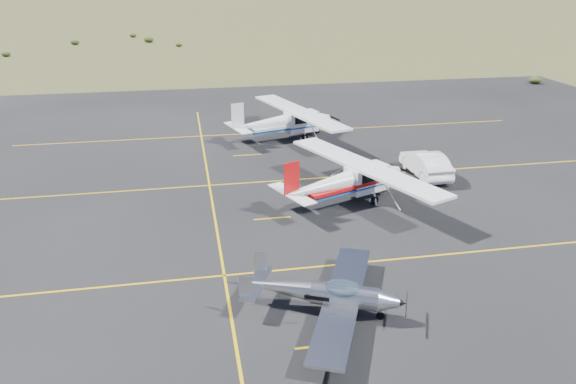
{
  "coord_description": "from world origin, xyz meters",
  "views": [
    {
      "loc": [
        -7.24,
        -19.3,
        12.39
      ],
      "look_at": [
        -2.22,
        7.14,
        1.6
      ],
      "focal_mm": 35.0,
      "sensor_mm": 36.0,
      "label": 1
    }
  ],
  "objects_px": {
    "aircraft_cessna": "(347,180)",
    "aircraft_plain": "(284,121)",
    "aircraft_low_wing": "(326,293)",
    "sedan": "(426,163)"
  },
  "relations": [
    {
      "from": "aircraft_low_wing",
      "to": "sedan",
      "type": "relative_size",
      "value": 1.65
    },
    {
      "from": "aircraft_cessna",
      "to": "sedan",
      "type": "bearing_deg",
      "value": 5.85
    },
    {
      "from": "aircraft_plain",
      "to": "sedan",
      "type": "relative_size",
      "value": 2.56
    },
    {
      "from": "aircraft_plain",
      "to": "sedan",
      "type": "distance_m",
      "value": 12.29
    },
    {
      "from": "aircraft_low_wing",
      "to": "aircraft_cessna",
      "type": "relative_size",
      "value": 0.68
    },
    {
      "from": "aircraft_cessna",
      "to": "aircraft_plain",
      "type": "relative_size",
      "value": 0.95
    },
    {
      "from": "aircraft_cessna",
      "to": "aircraft_low_wing",
      "type": "bearing_deg",
      "value": -132.44
    },
    {
      "from": "aircraft_low_wing",
      "to": "aircraft_plain",
      "type": "height_order",
      "value": "aircraft_plain"
    },
    {
      "from": "aircraft_cessna",
      "to": "sedan",
      "type": "relative_size",
      "value": 2.42
    },
    {
      "from": "aircraft_cessna",
      "to": "aircraft_plain",
      "type": "bearing_deg",
      "value": 72.88
    }
  ]
}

